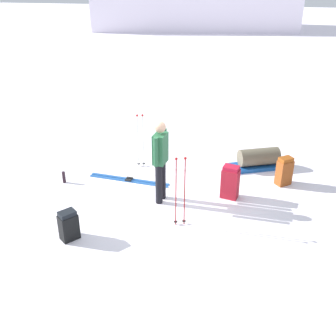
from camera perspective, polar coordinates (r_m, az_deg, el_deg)
ground_plane at (r=8.42m, az=-0.00°, el=-4.25°), size 80.00×80.00×0.00m
distant_snow_ridge at (r=31.06m, az=3.74°, el=21.22°), size 14.39×6.55×2.57m
skier_standing at (r=7.92m, az=-1.07°, el=1.43°), size 0.28×0.56×1.70m
ski_pair_near at (r=9.12m, az=-5.45°, el=-1.67°), size 1.84×0.41×0.05m
backpack_large_dark at (r=7.35m, az=-13.67°, el=-7.78°), size 0.37×0.38×0.56m
backpack_bright at (r=8.39m, az=8.65°, el=-1.98°), size 0.39×0.32×0.71m
backpack_small_spare at (r=9.15m, az=15.89°, el=-0.45°), size 0.38×0.35×0.64m
ski_poles_planted_near at (r=7.25m, az=1.73°, el=-2.87°), size 0.22×0.12×1.37m
ski_poles_planted_far at (r=9.45m, az=-3.86°, el=4.19°), size 0.18×0.10×1.29m
gear_sled at (r=9.76m, az=12.49°, el=1.19°), size 1.40×0.88×0.49m
thermos_bottle at (r=9.23m, az=-14.29°, el=-1.26°), size 0.07×0.07×0.26m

